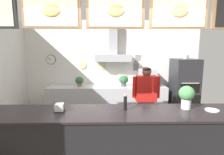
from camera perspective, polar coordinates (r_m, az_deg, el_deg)
back_wall_assembly at (r=5.12m, az=0.02°, el=3.83°), size 5.11×2.83×2.77m
service_counter at (r=2.75m, az=1.16°, el=-21.63°), size 3.97×0.72×1.08m
back_prep_counter at (r=5.09m, az=-1.60°, el=-7.96°), size 3.27×0.62×0.93m
pizza_oven at (r=5.22m, az=22.00°, el=-3.77°), size 0.62×0.73×1.80m
shop_worker at (r=3.96m, az=10.81°, el=-7.28°), size 0.59×0.22×1.57m
espresso_machine at (r=5.02m, az=11.33°, el=-0.10°), size 0.46×0.50×0.48m
potted_sage at (r=4.97m, az=-10.41°, el=-1.06°), size 0.23×0.23×0.27m
potted_basil at (r=4.93m, az=3.74°, el=-0.84°), size 0.26×0.26×0.30m
condiment_plate at (r=2.95m, az=29.44°, el=-9.07°), size 0.19×0.19×0.01m
basil_vase at (r=2.82m, az=22.81°, el=-5.52°), size 0.22×0.22×0.34m
napkin_holder at (r=2.63m, az=-16.49°, el=-9.30°), size 0.14×0.13×0.12m
pepper_grinder at (r=2.57m, az=4.27°, el=-7.87°), size 0.05×0.05×0.24m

